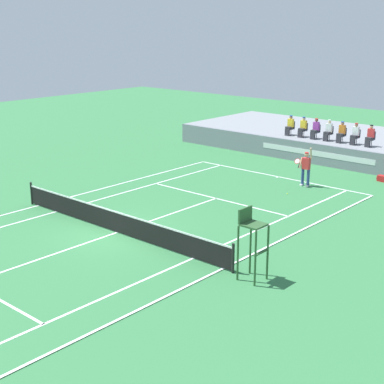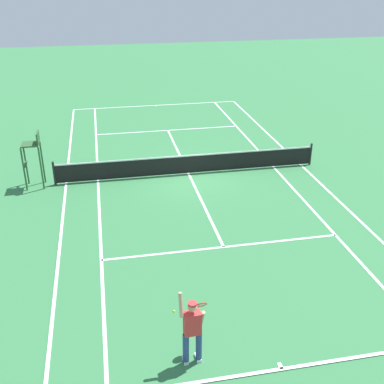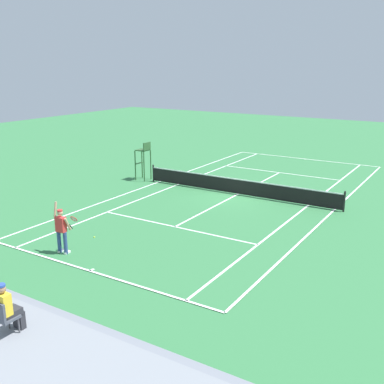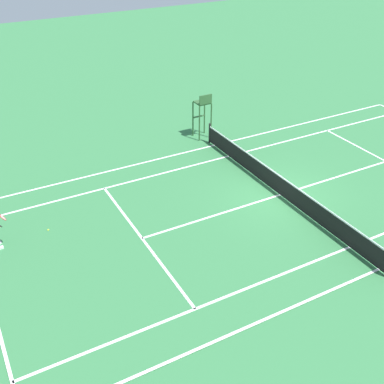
# 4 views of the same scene
# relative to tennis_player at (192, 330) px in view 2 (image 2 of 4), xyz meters

# --- Properties ---
(ground_plane) EXTENTS (80.00, 80.00, 0.00)m
(ground_plane) POSITION_rel_tennis_player_xyz_m (-2.04, -11.23, -0.99)
(ground_plane) COLOR #337542
(court) EXTENTS (11.08, 23.88, 0.03)m
(court) POSITION_rel_tennis_player_xyz_m (-2.04, -11.23, -0.98)
(court) COLOR #337542
(court) RESTS_ON ground
(net) EXTENTS (11.98, 0.10, 1.07)m
(net) POSITION_rel_tennis_player_xyz_m (-2.04, -11.23, -0.47)
(net) COLOR black
(net) RESTS_ON ground
(tennis_player) EXTENTS (0.76, 0.65, 2.08)m
(tennis_player) POSITION_rel_tennis_player_xyz_m (0.00, 0.00, 0.00)
(tennis_player) COLOR navy
(tennis_player) RESTS_ON ground
(tennis_ball) EXTENTS (0.07, 0.07, 0.07)m
(tennis_ball) POSITION_rel_tennis_player_xyz_m (0.15, -1.89, -0.96)
(tennis_ball) COLOR #D1E533
(tennis_ball) RESTS_ON ground
(umpire_chair) EXTENTS (0.77, 0.77, 2.44)m
(umpire_chair) POSITION_rel_tennis_player_xyz_m (4.63, -11.23, 0.56)
(umpire_chair) COLOR #2D562D
(umpire_chair) RESTS_ON ground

